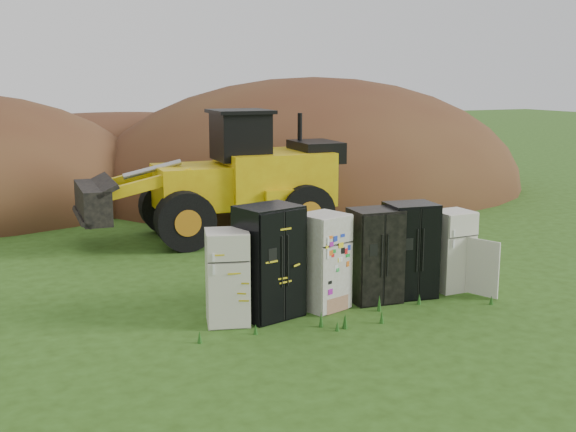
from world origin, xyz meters
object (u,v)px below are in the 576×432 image
(fridge_black_side, at_px, (269,262))
(wheel_loader, at_px, (210,175))
(fridge_black_right, at_px, (410,250))
(fridge_leftmost, at_px, (227,277))
(fridge_sticker, at_px, (323,261))
(fridge_dark_mid, at_px, (375,255))
(fridge_open_door, at_px, (452,250))

(fridge_black_side, distance_m, wheel_loader, 6.48)
(fridge_black_right, bearing_deg, fridge_black_side, -172.43)
(fridge_leftmost, distance_m, fridge_black_right, 3.72)
(fridge_sticker, relative_size, wheel_loader, 0.25)
(fridge_black_side, relative_size, fridge_sticker, 1.13)
(fridge_leftmost, height_order, fridge_dark_mid, fridge_dark_mid)
(fridge_leftmost, height_order, wheel_loader, wheel_loader)
(fridge_black_side, xyz_separation_m, wheel_loader, (1.10, 6.35, 0.67))
(fridge_dark_mid, height_order, wheel_loader, wheel_loader)
(fridge_leftmost, height_order, fridge_black_side, fridge_black_side)
(fridge_sticker, relative_size, fridge_open_door, 1.10)
(fridge_black_side, distance_m, fridge_sticker, 1.07)
(fridge_leftmost, distance_m, fridge_sticker, 1.86)
(fridge_black_side, xyz_separation_m, fridge_dark_mid, (2.15, -0.02, -0.11))
(fridge_black_right, height_order, wheel_loader, wheel_loader)
(fridge_leftmost, relative_size, fridge_black_side, 0.82)
(fridge_dark_mid, distance_m, fridge_black_right, 0.78)
(fridge_sticker, distance_m, fridge_open_door, 2.85)
(fridge_dark_mid, distance_m, wheel_loader, 6.51)
(fridge_black_right, xyz_separation_m, fridge_open_door, (0.98, 0.00, -0.11))
(fridge_leftmost, bearing_deg, fridge_dark_mid, 16.09)
(fridge_open_door, xyz_separation_m, wheel_loader, (-2.81, 6.38, 0.87))
(fridge_leftmost, distance_m, wheel_loader, 6.72)
(fridge_black_side, height_order, fridge_dark_mid, fridge_black_side)
(fridge_black_right, bearing_deg, wheel_loader, 114.18)
(fridge_leftmost, height_order, fridge_black_right, fridge_black_right)
(fridge_sticker, bearing_deg, fridge_dark_mid, -18.68)
(fridge_dark_mid, bearing_deg, fridge_open_door, 5.06)
(fridge_dark_mid, distance_m, fridge_open_door, 1.77)
(fridge_black_side, relative_size, wheel_loader, 0.29)
(fridge_black_side, xyz_separation_m, fridge_sticker, (1.07, 0.01, -0.12))
(fridge_open_door, bearing_deg, fridge_black_right, 179.31)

